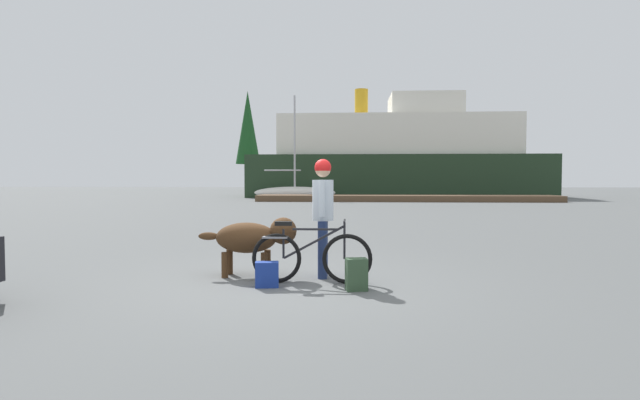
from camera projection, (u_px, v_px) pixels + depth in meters
ground_plane at (287, 284)px, 7.19m from camera, size 160.00×160.00×0.00m
bicycle at (311, 257)px, 7.22m from camera, size 1.73×0.44×0.91m
person_cyclist at (323, 205)px, 7.65m from camera, size 0.32×0.53×1.79m
dog at (254, 237)px, 7.75m from camera, size 1.52×0.55×0.91m
backpack at (356, 274)px, 6.78m from camera, size 0.31×0.25×0.43m
handbag_pannier at (267, 274)px, 6.98m from camera, size 0.34×0.23×0.35m
dock_pier at (406, 198)px, 33.34m from camera, size 19.56×2.76×0.40m
ferry_boat at (396, 159)px, 42.34m from camera, size 23.64×8.82×8.94m
sailboat_moored at (295, 192)px, 37.19m from camera, size 6.01×1.68×7.55m
pine_tree_far_left at (248, 128)px, 63.69m from camera, size 3.07×3.07×12.46m
pine_tree_center at (346, 146)px, 59.67m from camera, size 2.93×2.93×8.71m
pine_tree_far_right at (449, 139)px, 61.69m from camera, size 4.30×4.30×9.48m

